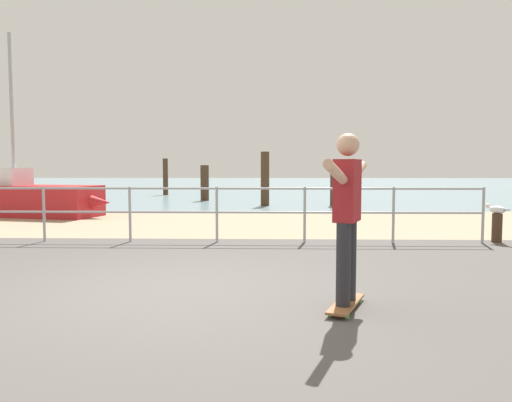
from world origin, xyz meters
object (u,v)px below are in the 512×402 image
skateboard (346,304)px  skateboarder (347,208)px  sailboat (29,199)px  bollard_short (497,228)px  seagull (497,209)px

skateboard → skateboarder: 0.95m
sailboat → bollard_short: sailboat is taller
sailboat → bollard_short: size_ratio=9.34×
sailboat → seagull: size_ratio=12.14×
skateboarder → bollard_short: bearing=51.2°
skateboard → seagull: seagull is taller
sailboat → skateboard: bearing=-49.2°
skateboarder → bollard_short: size_ratio=2.96×
skateboarder → bollard_short: (3.47, 4.32, -0.74)m
skateboard → skateboarder: skateboarder is taller
sailboat → bollard_short: (11.13, -4.57, -0.24)m
bollard_short → seagull: 0.36m
skateboarder → seagull: bearing=51.4°
bollard_short → seagull: seagull is taller
bollard_short → skateboard: bearing=-128.8°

